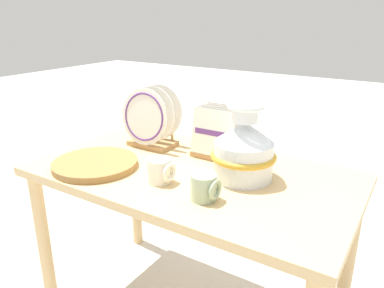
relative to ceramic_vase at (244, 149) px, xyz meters
The scene contains 7 objects.
display_table 0.29m from the ceramic_vase, 168.08° to the right, with size 1.25×0.71×0.71m.
ceramic_vase is the anchor object (origin of this frame).
dish_rack_round_plates 0.52m from the ceramic_vase, 169.19° to the left, with size 0.25×0.16×0.28m.
dish_rack_square_plates 0.24m from the ceramic_vase, 141.09° to the left, with size 0.21×0.15×0.22m.
wicker_charger_stack 0.60m from the ceramic_vase, 157.87° to the right, with size 0.34×0.34×0.03m.
mug_sage_glaze 0.24m from the ceramic_vase, 97.91° to the right, with size 0.09×0.09×0.09m.
mug_cream_glaze 0.32m from the ceramic_vase, 140.73° to the right, with size 0.09×0.09×0.09m.
Camera 1 is at (0.72, -1.15, 1.29)m, focal length 35.00 mm.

